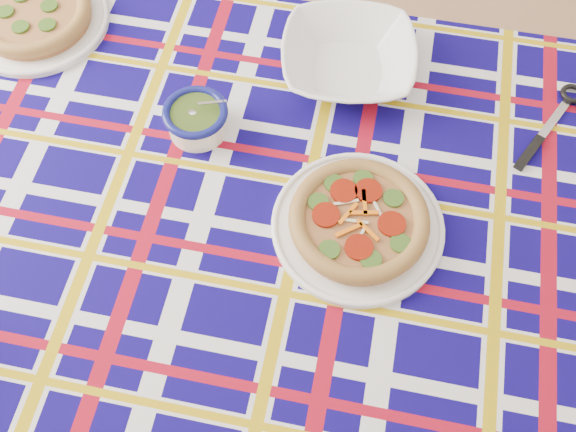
% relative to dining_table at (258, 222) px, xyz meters
% --- Properties ---
extents(floor, '(4.00, 4.00, 0.00)m').
position_rel_dining_table_xyz_m(floor, '(0.11, 0.50, -0.68)').
color(floor, '#A07552').
rests_on(floor, ground).
extents(dining_table, '(1.62, 1.03, 0.75)m').
position_rel_dining_table_xyz_m(dining_table, '(0.00, 0.00, 0.00)').
color(dining_table, brown).
rests_on(dining_table, floor).
extents(tablecloth, '(1.65, 1.06, 0.11)m').
position_rel_dining_table_xyz_m(tablecloth, '(0.00, 0.00, 0.02)').
color(tablecloth, '#0D0558').
rests_on(tablecloth, dining_table).
extents(main_focaccia_plate, '(0.34, 0.34, 0.06)m').
position_rel_dining_table_xyz_m(main_focaccia_plate, '(0.19, -0.01, 0.11)').
color(main_focaccia_plate, '#9F6538').
rests_on(main_focaccia_plate, tablecloth).
extents(pesto_bowl, '(0.12, 0.12, 0.07)m').
position_rel_dining_table_xyz_m(pesto_bowl, '(-0.15, 0.13, 0.11)').
color(pesto_bowl, '#273D10').
rests_on(pesto_bowl, tablecloth).
extents(serving_bowl, '(0.30, 0.30, 0.07)m').
position_rel_dining_table_xyz_m(serving_bowl, '(0.11, 0.33, 0.11)').
color(serving_bowl, white).
rests_on(serving_bowl, tablecloth).
extents(second_focaccia_plate, '(0.33, 0.33, 0.06)m').
position_rel_dining_table_xyz_m(second_focaccia_plate, '(-0.55, 0.32, 0.11)').
color(second_focaccia_plate, '#9F6538').
rests_on(second_focaccia_plate, tablecloth).
extents(table_knife, '(0.12, 0.21, 0.01)m').
position_rel_dining_table_xyz_m(table_knife, '(0.51, 0.30, 0.08)').
color(table_knife, silver).
rests_on(table_knife, tablecloth).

